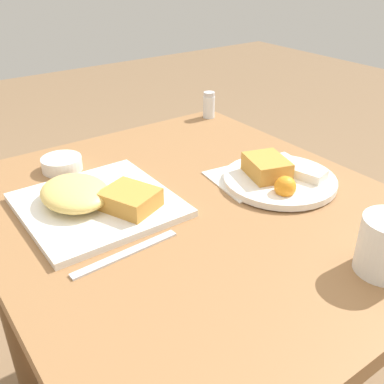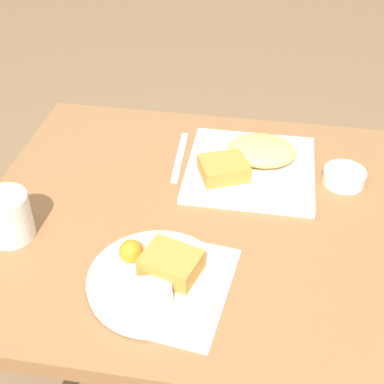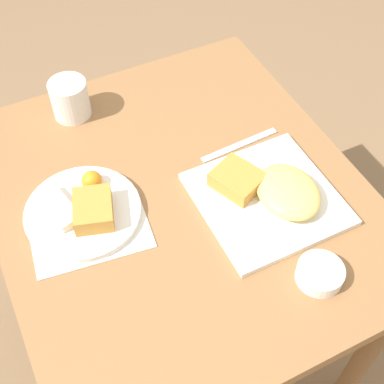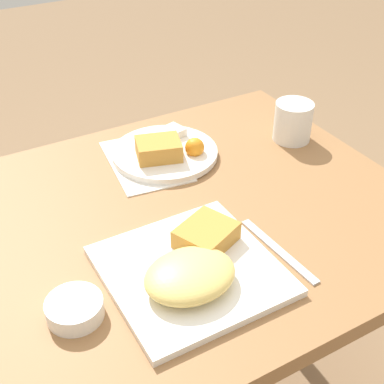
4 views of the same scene
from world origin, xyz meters
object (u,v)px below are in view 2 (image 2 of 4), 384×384
at_px(plate_oval_far, 157,275).
at_px(sauce_ramekin, 344,176).
at_px(plate_square_near, 251,162).
at_px(butter_knife, 180,157).
at_px(coffee_mug, 8,216).

relative_size(plate_oval_far, sauce_ramekin, 2.66).
distance_m(plate_square_near, plate_oval_far, 0.39).
distance_m(plate_square_near, sauce_ramekin, 0.20).
bearing_deg(butter_knife, coffee_mug, -44.27).
xyz_separation_m(plate_oval_far, sauce_ramekin, (-0.34, -0.35, -0.00)).
height_order(butter_knife, coffee_mug, coffee_mug).
bearing_deg(plate_oval_far, coffee_mug, -13.86).
relative_size(plate_square_near, sauce_ramekin, 3.09).
height_order(plate_square_near, butter_knife, plate_square_near).
height_order(plate_square_near, coffee_mug, coffee_mug).
bearing_deg(sauce_ramekin, coffee_mug, 23.22).
xyz_separation_m(butter_knife, coffee_mug, (0.27, 0.31, 0.05)).
bearing_deg(plate_oval_far, sauce_ramekin, -134.09).
height_order(plate_oval_far, sauce_ramekin, plate_oval_far).
relative_size(plate_oval_far, butter_knife, 1.21).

